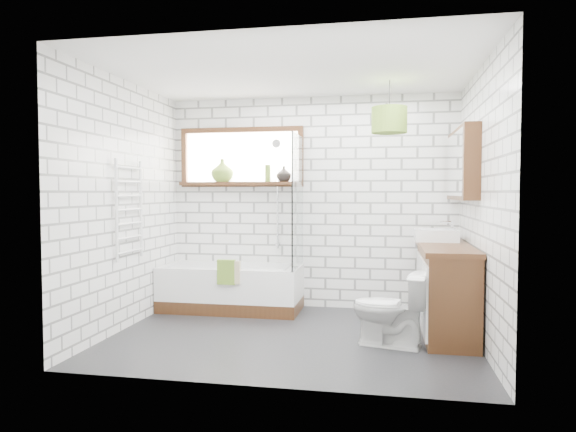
% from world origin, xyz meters
% --- Properties ---
extents(floor, '(3.40, 2.60, 0.01)m').
position_xyz_m(floor, '(0.00, 0.00, -0.01)').
color(floor, black).
rests_on(floor, ground).
extents(ceiling, '(3.40, 2.60, 0.01)m').
position_xyz_m(ceiling, '(0.00, 0.00, 2.50)').
color(ceiling, white).
rests_on(ceiling, ground).
extents(wall_back, '(3.40, 0.01, 2.50)m').
position_xyz_m(wall_back, '(0.00, 1.30, 1.25)').
color(wall_back, white).
rests_on(wall_back, ground).
extents(wall_front, '(3.40, 0.01, 2.50)m').
position_xyz_m(wall_front, '(0.00, -1.30, 1.25)').
color(wall_front, white).
rests_on(wall_front, ground).
extents(wall_left, '(0.01, 2.60, 2.50)m').
position_xyz_m(wall_left, '(-1.70, 0.00, 1.25)').
color(wall_left, white).
rests_on(wall_left, ground).
extents(wall_right, '(0.01, 2.60, 2.50)m').
position_xyz_m(wall_right, '(1.70, 0.00, 1.25)').
color(wall_right, white).
rests_on(wall_right, ground).
extents(window, '(1.52, 0.16, 0.68)m').
position_xyz_m(window, '(-0.85, 1.26, 1.80)').
color(window, '#321B0D').
rests_on(window, wall_back).
extents(towel_radiator, '(0.06, 0.52, 1.00)m').
position_xyz_m(towel_radiator, '(-1.66, 0.00, 1.20)').
color(towel_radiator, white).
rests_on(towel_radiator, wall_left).
extents(mirror_cabinet, '(0.16, 1.20, 0.70)m').
position_xyz_m(mirror_cabinet, '(1.62, 0.60, 1.65)').
color(mirror_cabinet, '#321B0D').
rests_on(mirror_cabinet, wall_right).
extents(shower_riser, '(0.02, 0.02, 1.30)m').
position_xyz_m(shower_riser, '(-0.40, 1.26, 1.35)').
color(shower_riser, silver).
rests_on(shower_riser, wall_back).
extents(bathtub, '(1.61, 0.71, 0.52)m').
position_xyz_m(bathtub, '(-0.89, 0.94, 0.26)').
color(bathtub, white).
rests_on(bathtub, floor).
extents(shower_screen, '(0.02, 0.72, 1.50)m').
position_xyz_m(shower_screen, '(-0.10, 0.94, 1.27)').
color(shower_screen, white).
rests_on(shower_screen, bathtub).
extents(towel_green, '(0.20, 0.05, 0.27)m').
position_xyz_m(towel_green, '(-0.83, 0.59, 0.50)').
color(towel_green, olive).
rests_on(towel_green, bathtub).
extents(towel_beige, '(0.19, 0.05, 0.25)m').
position_xyz_m(towel_beige, '(-0.77, 0.59, 0.50)').
color(towel_beige, tan).
rests_on(towel_beige, bathtub).
extents(vanity, '(0.49, 1.51, 0.86)m').
position_xyz_m(vanity, '(1.46, 0.42, 0.43)').
color(vanity, '#321B0D').
rests_on(vanity, floor).
extents(basin, '(0.43, 0.38, 0.13)m').
position_xyz_m(basin, '(1.40, 0.80, 0.92)').
color(basin, white).
rests_on(basin, vanity).
extents(tap, '(0.04, 0.04, 0.16)m').
position_xyz_m(tap, '(1.56, 0.80, 0.99)').
color(tap, silver).
rests_on(tap, vanity).
extents(toilet, '(0.51, 0.73, 0.67)m').
position_xyz_m(toilet, '(0.91, -0.15, 0.34)').
color(toilet, white).
rests_on(toilet, floor).
extents(vase_olive, '(0.32, 0.32, 0.28)m').
position_xyz_m(vase_olive, '(-1.08, 1.23, 1.62)').
color(vase_olive, olive).
rests_on(vase_olive, window).
extents(vase_dark, '(0.23, 0.23, 0.19)m').
position_xyz_m(vase_dark, '(-0.32, 1.23, 1.57)').
color(vase_dark, black).
rests_on(vase_dark, window).
extents(bottle, '(0.08, 0.08, 0.20)m').
position_xyz_m(bottle, '(-0.51, 1.23, 1.58)').
color(bottle, olive).
rests_on(bottle, window).
extents(pendant, '(0.35, 0.35, 0.26)m').
position_xyz_m(pendant, '(0.90, 0.52, 2.10)').
color(pendant, olive).
rests_on(pendant, ceiling).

